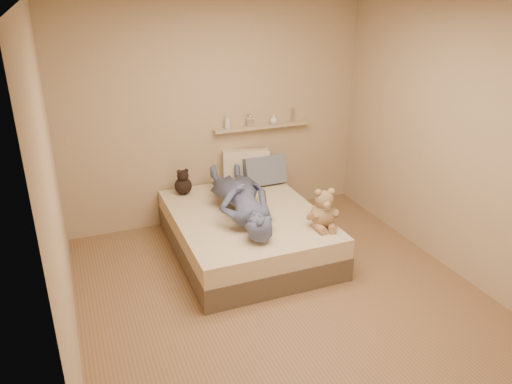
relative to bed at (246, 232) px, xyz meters
name	(u,v)px	position (x,y,z in m)	size (l,w,h in m)	color
room	(285,165)	(0.00, -0.93, 1.08)	(3.80, 3.80, 3.80)	#856245
bed	(246,232)	(0.00, 0.00, 0.00)	(1.50, 1.90, 0.45)	brown
game_console	(267,220)	(0.03, -0.50, 0.36)	(0.17, 0.11, 0.05)	silver
teddy_bear	(324,211)	(0.59, -0.59, 0.40)	(0.34, 0.34, 0.42)	tan
dark_plush	(183,183)	(-0.49, 0.74, 0.36)	(0.20, 0.20, 0.31)	black
pillow_cream	(246,166)	(0.31, 0.83, 0.43)	(0.55, 0.16, 0.40)	beige
pillow_grey	(265,171)	(0.50, 0.69, 0.40)	(0.50, 0.14, 0.34)	slate
person	(241,197)	(-0.06, 0.01, 0.41)	(0.56, 1.54, 0.37)	#4D597A
wall_shelf	(262,127)	(0.55, 0.91, 0.88)	(1.20, 0.12, 0.03)	tan
shelf_bottles	(256,120)	(0.47, 0.91, 0.97)	(0.90, 0.10, 0.17)	silver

